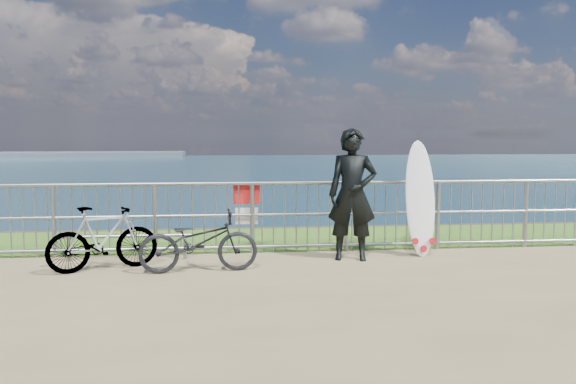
{
  "coord_description": "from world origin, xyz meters",
  "views": [
    {
      "loc": [
        -0.84,
        -7.1,
        1.86
      ],
      "look_at": [
        0.02,
        1.2,
        1.0
      ],
      "focal_mm": 35.0,
      "sensor_mm": 36.0,
      "label": 1
    }
  ],
  "objects": [
    {
      "name": "grass_strip",
      "position": [
        0.0,
        2.7,
        0.01
      ],
      "size": [
        120.0,
        120.0,
        0.0
      ],
      "primitive_type": "plane",
      "color": "#3A6E1E",
      "rests_on": "ground"
    },
    {
      "name": "bicycle_far",
      "position": [
        -2.58,
        0.67,
        0.45
      ],
      "size": [
        1.53,
        0.94,
        0.89
      ],
      "primitive_type": "imported",
      "rotation": [
        0.0,
        0.0,
        1.95
      ],
      "color": "black",
      "rests_on": "ground"
    },
    {
      "name": "seascape",
      "position": [
        -43.75,
        147.49,
        -4.03
      ],
      "size": [
        260.0,
        260.0,
        5.0
      ],
      "color": "brown",
      "rests_on": "ground"
    },
    {
      "name": "surfer",
      "position": [
        0.95,
        0.99,
        0.97
      ],
      "size": [
        0.79,
        0.6,
        1.95
      ],
      "primitive_type": "imported",
      "rotation": [
        0.0,
        0.0,
        -0.2
      ],
      "color": "black",
      "rests_on": "ground"
    },
    {
      "name": "bike_rack",
      "position": [
        -2.37,
        1.26,
        0.32
      ],
      "size": [
        1.88,
        0.05,
        0.39
      ],
      "color": "gray",
      "rests_on": "ground"
    },
    {
      "name": "bicycle_near",
      "position": [
        -1.28,
        0.45,
        0.42
      ],
      "size": [
        1.63,
        0.67,
        0.84
      ],
      "primitive_type": "imported",
      "rotation": [
        0.0,
        0.0,
        1.65
      ],
      "color": "black",
      "rests_on": "ground"
    },
    {
      "name": "surfboard",
      "position": [
        2.06,
        1.2,
        0.82
      ],
      "size": [
        0.47,
        0.42,
        1.78
      ],
      "color": "white",
      "rests_on": "ground"
    },
    {
      "name": "railing",
      "position": [
        0.01,
        1.6,
        0.58
      ],
      "size": [
        10.06,
        0.1,
        1.13
      ],
      "color": "gray",
      "rests_on": "ground"
    }
  ]
}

